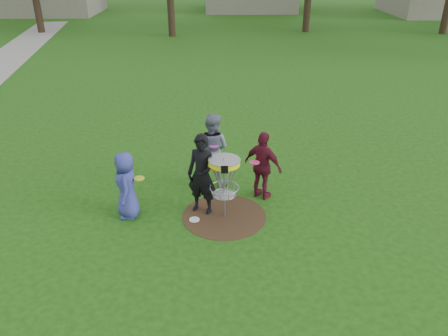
{
  "coord_description": "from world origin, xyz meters",
  "views": [
    {
      "loc": [
        -0.15,
        -7.86,
        5.12
      ],
      "look_at": [
        0.0,
        0.3,
        1.0
      ],
      "focal_mm": 35.0,
      "sensor_mm": 36.0,
      "label": 1
    }
  ],
  "objects_px": {
    "player_black": "(202,175)",
    "player_grey": "(212,149)",
    "disc_golf_basket": "(224,174)",
    "player_blue": "(126,185)",
    "player_maroon": "(263,166)"
  },
  "relations": [
    {
      "from": "player_blue",
      "to": "player_black",
      "type": "xyz_separation_m",
      "value": [
        1.57,
        0.15,
        0.16
      ]
    },
    {
      "from": "player_blue",
      "to": "player_black",
      "type": "distance_m",
      "value": 1.58
    },
    {
      "from": "player_black",
      "to": "disc_golf_basket",
      "type": "relative_size",
      "value": 1.29
    },
    {
      "from": "player_black",
      "to": "player_maroon",
      "type": "relative_size",
      "value": 1.11
    },
    {
      "from": "player_grey",
      "to": "player_blue",
      "type": "bearing_deg",
      "value": 63.27
    },
    {
      "from": "disc_golf_basket",
      "to": "player_black",
      "type": "bearing_deg",
      "value": 153.86
    },
    {
      "from": "player_grey",
      "to": "disc_golf_basket",
      "type": "xyz_separation_m",
      "value": [
        0.26,
        -1.54,
        0.14
      ]
    },
    {
      "from": "player_black",
      "to": "player_grey",
      "type": "relative_size",
      "value": 1.01
    },
    {
      "from": "player_grey",
      "to": "disc_golf_basket",
      "type": "height_order",
      "value": "player_grey"
    },
    {
      "from": "player_grey",
      "to": "disc_golf_basket",
      "type": "bearing_deg",
      "value": 123.16
    },
    {
      "from": "player_black",
      "to": "player_grey",
      "type": "distance_m",
      "value": 1.33
    },
    {
      "from": "player_grey",
      "to": "player_maroon",
      "type": "relative_size",
      "value": 1.11
    },
    {
      "from": "player_maroon",
      "to": "disc_golf_basket",
      "type": "height_order",
      "value": "player_maroon"
    },
    {
      "from": "player_maroon",
      "to": "disc_golf_basket",
      "type": "distance_m",
      "value": 1.2
    },
    {
      "from": "player_blue",
      "to": "disc_golf_basket",
      "type": "distance_m",
      "value": 2.05
    }
  ]
}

